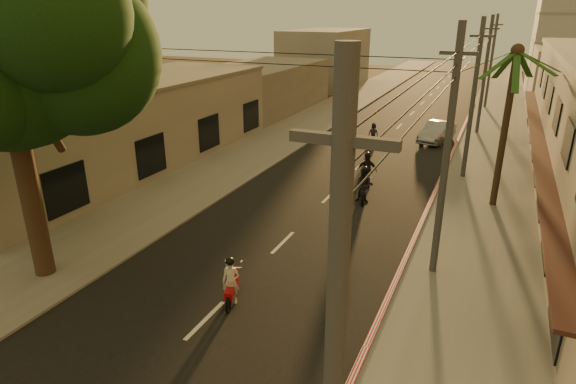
% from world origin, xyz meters
% --- Properties ---
extents(ground, '(160.00, 160.00, 0.00)m').
position_xyz_m(ground, '(0.00, 0.00, 0.00)').
color(ground, '#383023').
rests_on(ground, ground).
extents(road, '(10.00, 140.00, 0.02)m').
position_xyz_m(road, '(0.00, 20.00, 0.01)').
color(road, black).
rests_on(road, ground).
extents(sidewalk_right, '(5.00, 140.00, 0.12)m').
position_xyz_m(sidewalk_right, '(7.50, 20.00, 0.06)').
color(sidewalk_right, slate).
rests_on(sidewalk_right, ground).
extents(sidewalk_left, '(5.00, 140.00, 0.12)m').
position_xyz_m(sidewalk_left, '(-7.50, 20.00, 0.06)').
color(sidewalk_left, slate).
rests_on(sidewalk_left, ground).
extents(curb_stripe, '(0.20, 60.00, 0.20)m').
position_xyz_m(curb_stripe, '(5.10, 15.00, 0.10)').
color(curb_stripe, red).
rests_on(curb_stripe, ground).
extents(left_building, '(8.20, 24.20, 5.20)m').
position_xyz_m(left_building, '(-13.98, 14.00, 2.60)').
color(left_building, gray).
rests_on(left_building, ground).
extents(broadleaf_tree, '(9.60, 8.70, 12.10)m').
position_xyz_m(broadleaf_tree, '(-6.61, 2.14, 8.48)').
color(broadleaf_tree, black).
rests_on(broadleaf_tree, ground).
extents(palm_tree, '(5.00, 5.00, 8.20)m').
position_xyz_m(palm_tree, '(8.00, 16.00, 7.15)').
color(palm_tree, black).
rests_on(palm_tree, ground).
extents(utility_poles, '(1.20, 48.26, 9.00)m').
position_xyz_m(utility_poles, '(6.20, 20.00, 6.54)').
color(utility_poles, '#38383A').
rests_on(utility_poles, ground).
extents(filler_left_near, '(8.00, 14.00, 4.40)m').
position_xyz_m(filler_left_near, '(-14.00, 34.00, 2.20)').
color(filler_left_near, gray).
rests_on(filler_left_near, ground).
extents(filler_left_far, '(8.00, 14.00, 7.00)m').
position_xyz_m(filler_left_far, '(-14.00, 52.00, 3.50)').
color(filler_left_far, gray).
rests_on(filler_left_far, ground).
extents(scooter_red, '(0.91, 1.68, 1.71)m').
position_xyz_m(scooter_red, '(0.26, 3.25, 0.77)').
color(scooter_red, black).
rests_on(scooter_red, ground).
extents(scooter_mid_a, '(1.11, 1.93, 1.91)m').
position_xyz_m(scooter_mid_a, '(1.86, 14.02, 0.87)').
color(scooter_mid_a, black).
rests_on(scooter_mid_a, ground).
extents(scooter_mid_b, '(1.33, 1.98, 2.00)m').
position_xyz_m(scooter_mid_b, '(1.36, 16.32, 0.90)').
color(scooter_mid_b, black).
rests_on(scooter_mid_b, ground).
extents(scooter_far_a, '(0.96, 1.58, 1.57)m').
position_xyz_m(scooter_far_a, '(-0.64, 25.54, 0.72)').
color(scooter_far_a, black).
rests_on(scooter_far_a, ground).
extents(parked_car, '(3.28, 5.07, 1.47)m').
position_xyz_m(parked_car, '(3.58, 28.13, 0.74)').
color(parked_car, '#929599').
rests_on(parked_car, ground).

